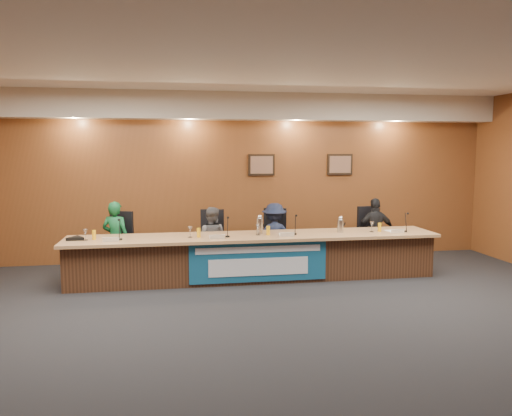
% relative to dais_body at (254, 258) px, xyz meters
% --- Properties ---
extents(floor, '(10.00, 10.00, 0.00)m').
position_rel_dais_body_xyz_m(floor, '(0.00, -2.40, -0.35)').
color(floor, black).
rests_on(floor, ground).
extents(ceiling, '(10.00, 8.00, 0.04)m').
position_rel_dais_body_xyz_m(ceiling, '(0.00, -2.40, 2.85)').
color(ceiling, silver).
rests_on(ceiling, wall_back).
extents(wall_back, '(10.00, 0.04, 3.20)m').
position_rel_dais_body_xyz_m(wall_back, '(0.00, 1.60, 1.25)').
color(wall_back, brown).
rests_on(wall_back, floor).
extents(soffit, '(10.00, 0.50, 0.50)m').
position_rel_dais_body_xyz_m(soffit, '(0.00, 1.35, 2.60)').
color(soffit, beige).
rests_on(soffit, wall_back).
extents(dais_body, '(6.00, 0.80, 0.70)m').
position_rel_dais_body_xyz_m(dais_body, '(0.00, 0.00, 0.00)').
color(dais_body, '#442717').
rests_on(dais_body, floor).
extents(dais_top, '(6.10, 0.95, 0.05)m').
position_rel_dais_body_xyz_m(dais_top, '(0.00, -0.05, 0.38)').
color(dais_top, '#A87B4F').
rests_on(dais_top, dais_body).
extents(banner, '(2.20, 0.02, 0.65)m').
position_rel_dais_body_xyz_m(banner, '(0.00, -0.41, 0.03)').
color(banner, '#145580').
rests_on(banner, dais_body).
extents(banner_text_upper, '(2.00, 0.01, 0.10)m').
position_rel_dais_body_xyz_m(banner_text_upper, '(0.00, -0.43, 0.23)').
color(banner_text_upper, silver).
rests_on(banner_text_upper, banner).
extents(banner_text_lower, '(1.60, 0.01, 0.28)m').
position_rel_dais_body_xyz_m(banner_text_lower, '(0.00, -0.43, -0.05)').
color(banner_text_lower, silver).
rests_on(banner_text_lower, banner).
extents(wall_photo_left, '(0.52, 0.04, 0.42)m').
position_rel_dais_body_xyz_m(wall_photo_left, '(0.40, 1.57, 1.50)').
color(wall_photo_left, black).
rests_on(wall_photo_left, wall_back).
extents(wall_photo_right, '(0.52, 0.04, 0.42)m').
position_rel_dais_body_xyz_m(wall_photo_right, '(2.00, 1.57, 1.50)').
color(wall_photo_right, black).
rests_on(wall_photo_right, wall_back).
extents(panelist_a, '(0.54, 0.44, 1.28)m').
position_rel_dais_body_xyz_m(panelist_a, '(-2.30, 0.59, 0.29)').
color(panelist_a, '#105229').
rests_on(panelist_a, floor).
extents(panelist_b, '(0.68, 0.60, 1.15)m').
position_rel_dais_body_xyz_m(panelist_b, '(-0.67, 0.59, 0.23)').
color(panelist_b, '#515156').
rests_on(panelist_b, floor).
extents(panelist_c, '(0.81, 0.52, 1.20)m').
position_rel_dais_body_xyz_m(panelist_c, '(0.46, 0.59, 0.25)').
color(panelist_c, '#131A32').
rests_on(panelist_c, floor).
extents(panelist_d, '(0.75, 0.35, 1.26)m').
position_rel_dais_body_xyz_m(panelist_d, '(2.38, 0.59, 0.28)').
color(panelist_d, black).
rests_on(panelist_d, floor).
extents(office_chair_a, '(0.62, 0.62, 0.08)m').
position_rel_dais_body_xyz_m(office_chair_a, '(-2.30, 0.69, 0.13)').
color(office_chair_a, black).
rests_on(office_chair_a, floor).
extents(office_chair_b, '(0.57, 0.57, 0.08)m').
position_rel_dais_body_xyz_m(office_chair_b, '(-0.67, 0.69, 0.13)').
color(office_chair_b, black).
rests_on(office_chair_b, floor).
extents(office_chair_c, '(0.61, 0.61, 0.08)m').
position_rel_dais_body_xyz_m(office_chair_c, '(0.46, 0.69, 0.13)').
color(office_chair_c, black).
rests_on(office_chair_c, floor).
extents(office_chair_d, '(0.55, 0.55, 0.08)m').
position_rel_dais_body_xyz_m(office_chair_d, '(2.38, 0.69, 0.13)').
color(office_chair_d, black).
rests_on(office_chair_d, floor).
extents(nameplate_a, '(0.24, 0.08, 0.10)m').
position_rel_dais_body_xyz_m(nameplate_a, '(-2.27, -0.30, 0.45)').
color(nameplate_a, white).
rests_on(nameplate_a, dais_top).
extents(microphone_a, '(0.07, 0.07, 0.02)m').
position_rel_dais_body_xyz_m(microphone_a, '(-2.15, -0.14, 0.41)').
color(microphone_a, black).
rests_on(microphone_a, dais_top).
extents(juice_glass_a, '(0.06, 0.06, 0.15)m').
position_rel_dais_body_xyz_m(juice_glass_a, '(-2.55, -0.06, 0.47)').
color(juice_glass_a, yellow).
rests_on(juice_glass_a, dais_top).
extents(water_glass_a, '(0.08, 0.08, 0.18)m').
position_rel_dais_body_xyz_m(water_glass_a, '(-2.67, -0.12, 0.49)').
color(water_glass_a, silver).
rests_on(water_glass_a, dais_top).
extents(nameplate_b, '(0.24, 0.08, 0.10)m').
position_rel_dais_body_xyz_m(nameplate_b, '(-0.65, -0.34, 0.45)').
color(nameplate_b, white).
rests_on(nameplate_b, dais_top).
extents(microphone_b, '(0.07, 0.07, 0.02)m').
position_rel_dais_body_xyz_m(microphone_b, '(-0.47, -0.18, 0.41)').
color(microphone_b, black).
rests_on(microphone_b, dais_top).
extents(juice_glass_b, '(0.06, 0.06, 0.15)m').
position_rel_dais_body_xyz_m(juice_glass_b, '(-0.93, -0.13, 0.47)').
color(juice_glass_b, yellow).
rests_on(juice_glass_b, dais_top).
extents(water_glass_b, '(0.08, 0.08, 0.18)m').
position_rel_dais_body_xyz_m(water_glass_b, '(-1.06, -0.13, 0.49)').
color(water_glass_b, silver).
rests_on(water_glass_b, dais_top).
extents(nameplate_c, '(0.24, 0.08, 0.10)m').
position_rel_dais_body_xyz_m(nameplate_c, '(0.48, -0.31, 0.45)').
color(nameplate_c, white).
rests_on(nameplate_c, dais_top).
extents(microphone_c, '(0.07, 0.07, 0.02)m').
position_rel_dais_body_xyz_m(microphone_c, '(0.65, -0.13, 0.41)').
color(microphone_c, black).
rests_on(microphone_c, dais_top).
extents(juice_glass_c, '(0.06, 0.06, 0.15)m').
position_rel_dais_body_xyz_m(juice_glass_c, '(0.21, -0.10, 0.47)').
color(juice_glass_c, yellow).
rests_on(juice_glass_c, dais_top).
extents(water_glass_c, '(0.08, 0.08, 0.18)m').
position_rel_dais_body_xyz_m(water_glass_c, '(0.05, -0.07, 0.49)').
color(water_glass_c, silver).
rests_on(water_glass_c, dais_top).
extents(nameplate_d, '(0.24, 0.08, 0.10)m').
position_rel_dais_body_xyz_m(nameplate_d, '(2.39, -0.30, 0.45)').
color(nameplate_d, white).
rests_on(nameplate_d, dais_top).
extents(microphone_d, '(0.07, 0.07, 0.02)m').
position_rel_dais_body_xyz_m(microphone_d, '(2.57, -0.18, 0.41)').
color(microphone_d, black).
rests_on(microphone_d, dais_top).
extents(juice_glass_d, '(0.06, 0.06, 0.15)m').
position_rel_dais_body_xyz_m(juice_glass_d, '(2.16, -0.08, 0.47)').
color(juice_glass_d, yellow).
rests_on(juice_glass_d, dais_top).
extents(water_glass_d, '(0.08, 0.08, 0.18)m').
position_rel_dais_body_xyz_m(water_glass_d, '(2.01, -0.10, 0.49)').
color(water_glass_d, silver).
rests_on(water_glass_d, dais_top).
extents(carafe_mid, '(0.11, 0.11, 0.26)m').
position_rel_dais_body_xyz_m(carafe_mid, '(0.10, 0.06, 0.53)').
color(carafe_mid, silver).
rests_on(carafe_mid, dais_top).
extents(carafe_right, '(0.11, 0.11, 0.22)m').
position_rel_dais_body_xyz_m(carafe_right, '(1.47, -0.04, 0.51)').
color(carafe_right, silver).
rests_on(carafe_right, dais_top).
extents(speakerphone, '(0.32, 0.32, 0.05)m').
position_rel_dais_body_xyz_m(speakerphone, '(-2.83, -0.04, 0.43)').
color(speakerphone, black).
rests_on(speakerphone, dais_top).
extents(paper_stack, '(0.26, 0.33, 0.01)m').
position_rel_dais_body_xyz_m(paper_stack, '(2.42, -0.10, 0.40)').
color(paper_stack, white).
rests_on(paper_stack, dais_top).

